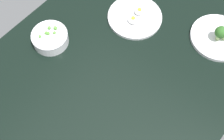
# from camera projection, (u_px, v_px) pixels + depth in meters

# --- Properties ---
(dining_table) EXTENTS (1.38, 0.89, 0.04)m
(dining_table) POSITION_uv_depth(u_px,v_px,m) (112.00, 75.00, 1.13)
(dining_table) COLOR black
(dining_table) RESTS_ON ground
(plate_broccoli) EXTENTS (0.22, 0.22, 0.08)m
(plate_broccoli) POSITION_uv_depth(u_px,v_px,m) (219.00, 36.00, 1.16)
(plate_broccoli) COLOR silver
(plate_broccoli) RESTS_ON dining_table
(plate_eggs) EXTENTS (0.23, 0.23, 0.04)m
(plate_eggs) POSITION_uv_depth(u_px,v_px,m) (135.00, 17.00, 1.22)
(plate_eggs) COLOR silver
(plate_eggs) RESTS_ON dining_table
(bowl_peas) EXTENTS (0.14, 0.14, 0.06)m
(bowl_peas) POSITION_uv_depth(u_px,v_px,m) (50.00, 38.00, 1.15)
(bowl_peas) COLOR silver
(bowl_peas) RESTS_ON dining_table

